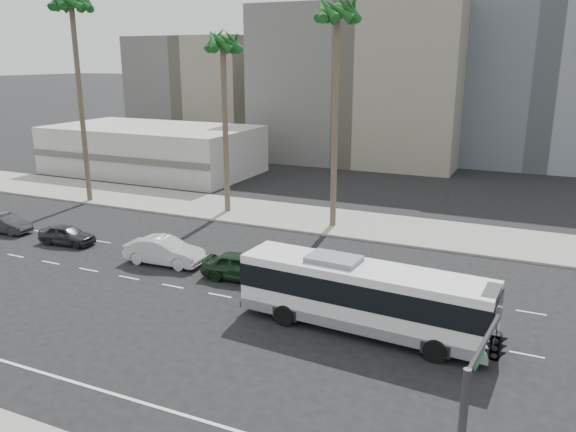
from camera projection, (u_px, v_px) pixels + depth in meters
The scene contains 15 objects.
ground at pixel (327, 316), 27.50m from camera, with size 700.00×700.00×0.00m, color black.
sidewalk_north at pixel (402, 230), 41.07m from camera, with size 120.00×7.00×0.15m, color gray.
commercial_low at pixel (153, 149), 61.57m from camera, with size 22.00×12.16×5.00m.
midrise_beige_west at pixel (366, 84), 69.33m from camera, with size 24.00×18.00×18.00m, color slate.
midrise_gray_center at pixel (550, 50), 66.42m from camera, with size 20.00×20.00×26.00m, color slate.
midrise_beige_far at pixel (207, 90), 84.48m from camera, with size 18.00×16.00×15.00m, color slate.
city_bus at pixel (363, 295), 25.66m from camera, with size 11.71×3.36×3.32m.
car_a at pixel (242, 267), 31.85m from camera, with size 4.57×1.84×1.56m, color black.
car_b at pixel (165, 251), 34.30m from camera, with size 4.93×1.72×1.62m, color silver.
car_c at pixel (67, 235), 37.98m from camera, with size 3.89×1.56×1.33m, color #26262A.
car_d at pixel (6, 224), 40.58m from camera, with size 3.97×1.38×1.31m, color #28282C.
traffic_signal at pixel (492, 353), 14.25m from camera, with size 2.73×3.64×5.89m.
palm_near at pixel (337, 17), 38.11m from camera, with size 4.83×4.83×16.29m.
palm_mid at pixel (223, 47), 42.59m from camera, with size 4.63×4.63×14.33m.
palm_far at pixel (71, 6), 45.12m from camera, with size 5.14×5.14×17.68m.
Camera 1 is at (8.71, -23.70, 12.06)m, focal length 35.43 mm.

